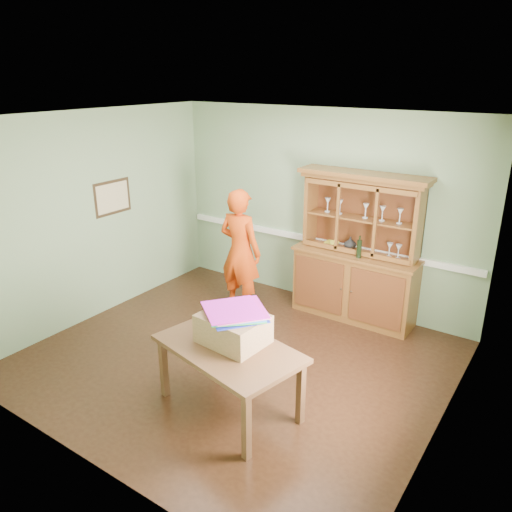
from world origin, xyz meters
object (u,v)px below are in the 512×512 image
Objects in this scene: dining_table at (229,354)px; cardboard_box at (233,329)px; china_hutch at (356,269)px; person at (240,252)px.

dining_table is 0.24m from cardboard_box.
cardboard_box reaches higher than dining_table.
china_hutch is 1.55m from person.
person is (-1.38, -0.69, 0.17)m from china_hutch.
china_hutch is at bearing 97.98° from dining_table.
china_hutch is at bearing -153.16° from person.
dining_table is at bearing 123.11° from person.
person is at bearing -153.29° from china_hutch.
dining_table is 2.54× the size of cardboard_box.
cardboard_box is (-0.02, 0.10, 0.22)m from dining_table.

